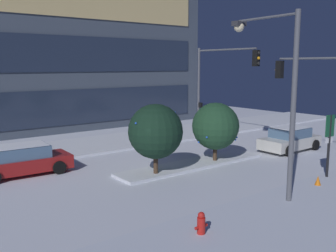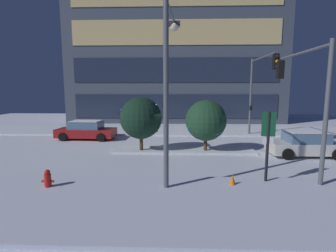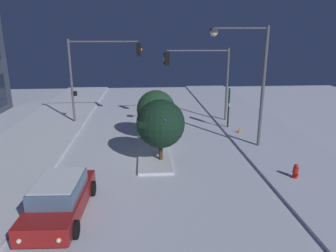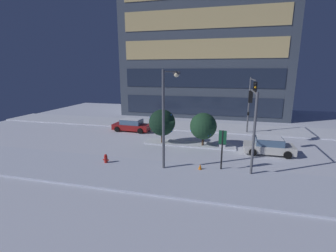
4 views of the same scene
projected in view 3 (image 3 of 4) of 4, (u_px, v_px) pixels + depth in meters
ground at (154, 160)px, 17.46m from camera, size 52.00×52.00×0.00m
curb_strip_near at (290, 155)px, 18.04m from camera, size 52.00×5.20×0.14m
curb_strip_far at (9, 164)px, 16.84m from camera, size 52.00×5.20×0.14m
median_strip at (153, 144)px, 19.86m from camera, size 9.00×1.80×0.14m
car_near at (161, 109)px, 26.68m from camera, size 4.31×2.06×1.49m
car_far at (60, 198)px, 11.96m from camera, size 4.74×2.21×1.49m
traffic_light_corner_near_right at (201, 71)px, 24.16m from camera, size 0.32×5.16×5.86m
traffic_light_corner_far_right at (98, 66)px, 23.94m from camera, size 0.32×5.64×6.54m
street_lamp_arched at (248, 70)px, 18.20m from camera, size 0.65×3.36×7.31m
fire_hydrant at (295, 173)px, 14.94m from camera, size 0.48×0.26×0.84m
parking_info_sign at (229, 103)px, 22.92m from camera, size 0.55×0.13×3.06m
decorated_tree_median at (161, 124)px, 16.69m from camera, size 2.63×2.63×3.51m
decorated_tree_left_of_median at (156, 109)px, 20.63m from camera, size 2.56×2.56×3.32m
construction_cone at (239, 131)px, 21.99m from camera, size 0.36×0.36×0.55m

